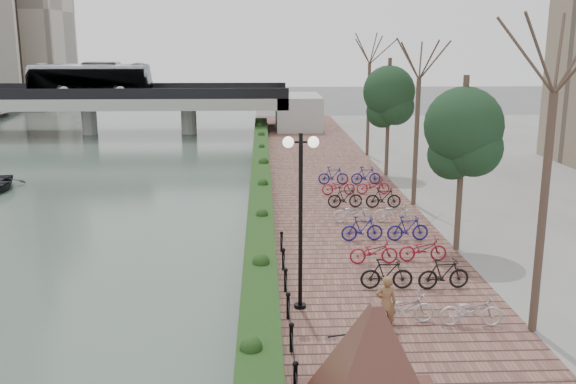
{
  "coord_description": "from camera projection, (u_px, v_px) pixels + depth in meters",
  "views": [
    {
      "loc": [
        0.72,
        -13.84,
        8.09
      ],
      "look_at": [
        1.77,
        12.38,
        2.0
      ],
      "focal_mm": 40.0,
      "sensor_mm": 36.0,
      "label": 1
    }
  ],
  "objects": [
    {
      "name": "pedestrian",
      "position": [
        386.0,
        303.0,
        17.22
      ],
      "size": [
        0.59,
        0.41,
        1.56
      ],
      "primitive_type": "imported",
      "rotation": [
        0.0,
        0.0,
        3.08
      ],
      "color": "brown",
      "rests_on": "promenade"
    },
    {
      "name": "chain_fence",
      "position": [
        290.0,
        322.0,
        17.08
      ],
      "size": [
        0.1,
        14.1,
        0.7
      ],
      "color": "black",
      "rests_on": "promenade"
    },
    {
      "name": "river_water",
      "position": [
        5.0,
        180.0,
        39.02
      ],
      "size": [
        30.0,
        130.0,
        0.02
      ],
      "primitive_type": "cube",
      "color": "#3F4F46",
      "rests_on": "ground"
    },
    {
      "name": "granite_monument",
      "position": [
        374.0,
        365.0,
        12.8
      ],
      "size": [
        5.02,
        5.02,
        2.62
      ],
      "color": "#47211E",
      "rests_on": "promenade"
    },
    {
      "name": "lamppost",
      "position": [
        301.0,
        185.0,
        18.06
      ],
      "size": [
        1.02,
        0.32,
        5.17
      ],
      "color": "black",
      "rests_on": "promenade"
    },
    {
      "name": "promenade",
      "position": [
        328.0,
        202.0,
        32.41
      ],
      "size": [
        8.0,
        75.0,
        0.5
      ],
      "primitive_type": "cube",
      "color": "brown",
      "rests_on": "ground"
    },
    {
      "name": "street_trees",
      "position": [
        435.0,
        150.0,
        27.1
      ],
      "size": [
        3.2,
        37.12,
        6.8
      ],
      "color": "#3E2E25",
      "rests_on": "promenade"
    },
    {
      "name": "bicycle_parking",
      "position": [
        379.0,
        220.0,
        26.41
      ],
      "size": [
        2.4,
        19.89,
        1.0
      ],
      "color": "#BBBBC0",
      "rests_on": "promenade"
    },
    {
      "name": "hedge",
      "position": [
        261.0,
        182.0,
        34.58
      ],
      "size": [
        1.1,
        56.0,
        0.6
      ],
      "primitive_type": "cube",
      "color": "#1E3613",
      "rests_on": "promenade"
    },
    {
      "name": "motorcycle",
      "position": [
        351.0,
        370.0,
        14.2
      ],
      "size": [
        0.94,
        1.79,
        1.07
      ],
      "primitive_type": null,
      "rotation": [
        0.0,
        0.0,
        0.25
      ],
      "color": "black",
      "rests_on": "promenade"
    },
    {
      "name": "bridge",
      "position": [
        88.0,
        97.0,
        57.73
      ],
      "size": [
        36.0,
        10.77,
        6.5
      ],
      "color": "#AFB0AA",
      "rests_on": "ground"
    }
  ]
}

